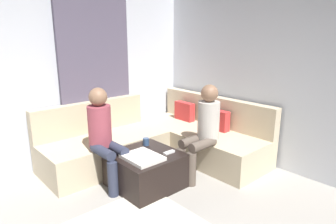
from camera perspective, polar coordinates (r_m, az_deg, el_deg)
curtain_panel at (r=4.48m, az=-13.69°, el=7.18°), size 0.06×1.10×2.50m
sectional_couch at (r=4.42m, az=-1.51°, el=-5.50°), size 2.10×2.55×0.87m
ottoman at (r=3.69m, az=-4.30°, el=-11.00°), size 0.76×0.76×0.42m
folded_blanket at (r=3.45m, az=-4.94°, el=-8.67°), size 0.44×0.36×0.04m
coffee_mug at (r=3.85m, az=-4.26°, el=-5.70°), size 0.08×0.08×0.10m
game_remote at (r=3.60m, az=0.20°, el=-7.76°), size 0.05×0.15×0.02m
person_on_couch_back at (r=3.80m, az=6.81°, el=-3.00°), size 0.30×0.60×1.20m
person_on_couch_side at (r=3.64m, az=-12.17°, el=-4.06°), size 0.60×0.30×1.20m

